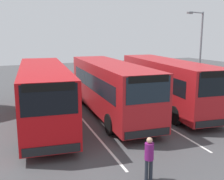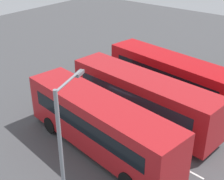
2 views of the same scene
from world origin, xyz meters
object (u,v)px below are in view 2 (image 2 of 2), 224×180
bus_far_left (172,76)px  bus_center_left (142,97)px  bus_center_right (99,123)px  street_lamp (64,152)px  pedestrian (78,70)px

bus_far_left → bus_center_left: (-0.07, 4.16, 0.00)m
bus_center_left → bus_center_right: (0.19, 4.14, 0.00)m
bus_center_left → street_lamp: size_ratio=1.62×
bus_far_left → street_lamp: (-2.35, 13.18, 2.12)m
bus_center_right → street_lamp: size_ratio=1.63×
bus_far_left → pedestrian: 8.24m
pedestrian → bus_center_right: bearing=-25.8°
pedestrian → street_lamp: 15.46m
bus_far_left → pedestrian: size_ratio=6.99×
bus_far_left → bus_center_left: same height
bus_far_left → street_lamp: size_ratio=1.63×
bus_center_left → bus_center_right: size_ratio=1.00×
bus_center_right → pedestrian: (7.82, -6.26, -0.90)m
pedestrian → bus_far_left: bearing=27.3°
pedestrian → street_lamp: bearing=-34.4°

